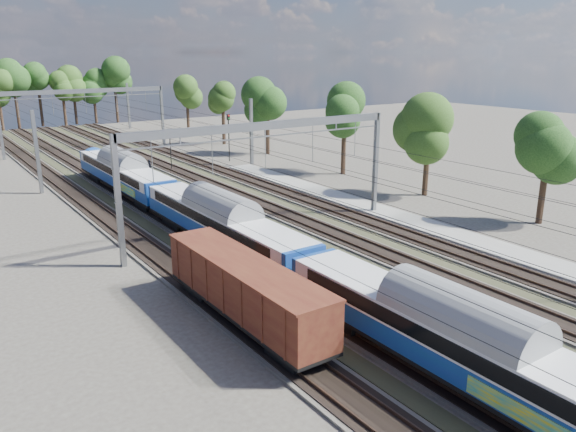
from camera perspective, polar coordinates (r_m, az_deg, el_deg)
track_bed at (r=57.23m, az=-10.34°, el=1.98°), size 21.00×130.00×0.34m
platform at (r=45.29m, az=17.80°, el=-2.31°), size 3.00×70.00×0.30m
catenary at (r=63.20m, az=-13.31°, el=8.97°), size 25.65×130.00×9.00m
tree_belt at (r=102.24m, az=-17.93°, el=12.31°), size 40.19×100.36×12.09m
emu_train at (r=40.32m, az=-6.48°, el=-0.23°), size 3.01×63.69×4.40m
freight_boxcar at (r=29.82m, az=-4.43°, el=-7.32°), size 2.72×13.14×3.39m
worker at (r=70.11m, az=-13.87°, el=4.96°), size 0.44×0.61×1.56m
signal_near at (r=70.53m, az=-11.88°, el=7.15°), size 0.34×0.31×5.06m
signal_far at (r=75.14m, az=-6.04°, el=8.51°), size 0.40×0.36×6.22m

